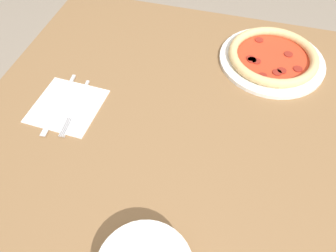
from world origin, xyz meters
TOP-DOWN VIEW (x-y plane):
  - ground_plane at (0.00, 0.00)m, footprint 8.00×8.00m
  - dining_table at (0.00, 0.00)m, footprint 1.22×1.04m
  - pizza at (-0.13, -0.31)m, footprint 0.31×0.31m
  - napkin at (0.38, 0.02)m, footprint 0.18×0.18m
  - fork at (0.35, 0.02)m, footprint 0.03×0.20m
  - knife at (0.40, 0.01)m, footprint 0.03×0.22m

SIDE VIEW (x-z plane):
  - ground_plane at x=0.00m, z-range 0.00..0.00m
  - dining_table at x=0.00m, z-range 0.28..1.04m
  - napkin at x=0.38m, z-range 0.76..0.76m
  - knife at x=0.40m, z-range 0.76..0.76m
  - fork at x=0.35m, z-range 0.76..0.76m
  - pizza at x=-0.13m, z-range 0.75..0.79m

